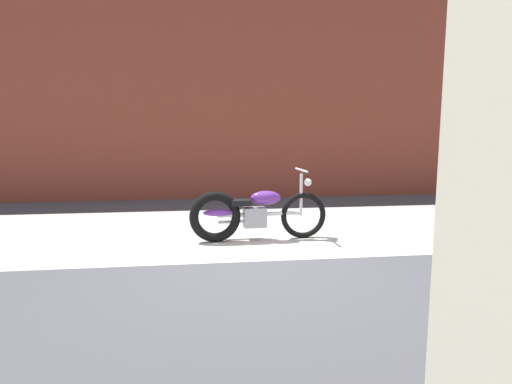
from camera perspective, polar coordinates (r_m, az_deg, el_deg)
ground_plane at (r=5.27m, az=0.10°, el=-9.25°), size 80.00×80.00×0.00m
sidewalk_slab at (r=6.95m, az=-1.79°, el=-4.94°), size 36.00×3.50×0.01m
brick_building_wall at (r=10.25m, az=-3.80°, el=13.15°), size 36.00×0.50×4.94m
motorcycle_purple at (r=6.18m, az=-0.89°, el=-2.85°), size 2.01×0.58×1.03m
traffic_cone at (r=7.17m, az=26.09°, el=-3.37°), size 0.40×0.40×0.55m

